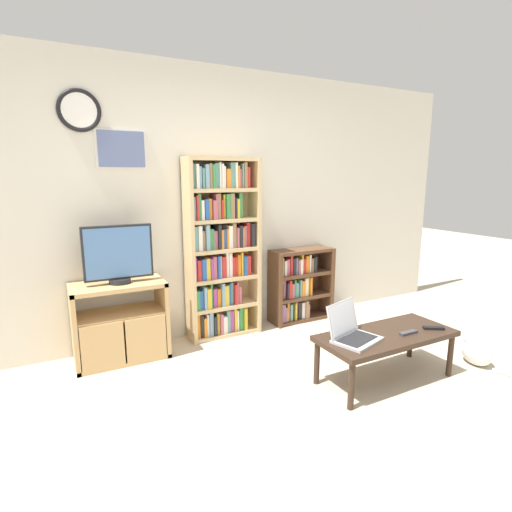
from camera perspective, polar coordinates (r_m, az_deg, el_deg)
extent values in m
plane|color=#BCAD93|center=(2.65, 10.57, -25.49)|extent=(18.00, 18.00, 0.00)
cube|color=beige|center=(3.96, -7.69, 7.19)|extent=(6.23, 0.06, 2.60)
torus|color=black|center=(3.72, -23.95, 18.49)|extent=(0.34, 0.04, 0.34)
cylinder|color=white|center=(3.72, -23.95, 18.49)|extent=(0.28, 0.02, 0.28)
cube|color=silver|center=(3.74, -18.67, 14.26)|extent=(0.43, 0.01, 0.33)
cube|color=slate|center=(3.73, -18.66, 14.27)|extent=(0.39, 0.02, 0.30)
cube|color=tan|center=(3.68, -24.58, -9.42)|extent=(0.04, 0.41, 0.69)
cube|color=tan|center=(3.77, -13.26, -8.14)|extent=(0.04, 0.41, 0.69)
cube|color=tan|center=(3.61, -19.16, -3.96)|extent=(0.77, 0.41, 0.04)
cube|color=tan|center=(3.83, -18.52, -13.38)|extent=(0.77, 0.41, 0.04)
cube|color=tan|center=(3.68, -18.90, -7.81)|extent=(0.70, 0.38, 0.04)
cube|color=tan|center=(3.55, -21.04, -11.95)|extent=(0.34, 0.02, 0.38)
cube|color=tan|center=(3.60, -15.40, -11.26)|extent=(0.34, 0.02, 0.38)
cylinder|color=black|center=(3.59, -18.86, -3.37)|extent=(0.18, 0.18, 0.04)
cube|color=black|center=(3.54, -19.12, 0.52)|extent=(0.56, 0.05, 0.46)
cube|color=#4770A8|center=(3.52, -19.05, 0.45)|extent=(0.53, 0.01, 0.42)
cube|color=tan|center=(3.79, -9.52, 0.49)|extent=(0.04, 0.26, 1.76)
cube|color=tan|center=(4.05, -0.27, 1.35)|extent=(0.04, 0.26, 1.76)
cube|color=tan|center=(4.01, -5.41, 1.21)|extent=(0.72, 0.02, 1.76)
cube|color=tan|center=(4.15, -4.54, -10.83)|extent=(0.65, 0.22, 0.04)
cube|color=tan|center=(4.05, -4.61, -7.07)|extent=(0.65, 0.22, 0.04)
cube|color=tan|center=(3.96, -4.67, -3.14)|extent=(0.65, 0.22, 0.04)
cube|color=tan|center=(3.90, -4.74, 0.93)|extent=(0.65, 0.22, 0.04)
cube|color=tan|center=(3.86, -4.81, 5.12)|extent=(0.65, 0.22, 0.04)
cube|color=tan|center=(3.84, -4.88, 9.37)|extent=(0.65, 0.22, 0.04)
cube|color=tan|center=(3.84, -4.95, 13.65)|extent=(0.65, 0.22, 0.04)
cube|color=orange|center=(4.01, -8.62, -9.61)|extent=(0.04, 0.16, 0.24)
cube|color=#232328|center=(4.02, -8.06, -9.62)|extent=(0.03, 0.18, 0.23)
cube|color=orange|center=(4.04, -7.61, -9.80)|extent=(0.03, 0.17, 0.19)
cube|color=white|center=(4.05, -7.22, -9.53)|extent=(0.02, 0.16, 0.22)
cube|color=#759EB7|center=(4.05, -6.76, -9.35)|extent=(0.04, 0.18, 0.24)
cube|color=#232328|center=(4.06, -6.24, -9.59)|extent=(0.03, 0.20, 0.19)
cube|color=gold|center=(4.08, -5.81, -9.35)|extent=(0.03, 0.17, 0.21)
cube|color=#B75B70|center=(4.09, -5.36, -9.36)|extent=(0.03, 0.20, 0.21)
cube|color=white|center=(4.11, -4.86, -9.47)|extent=(0.04, 0.19, 0.18)
cube|color=#5B9389|center=(4.11, -4.38, -9.04)|extent=(0.03, 0.18, 0.23)
cube|color=#9E4293|center=(4.13, -3.86, -8.97)|extent=(0.04, 0.16, 0.22)
cube|color=gold|center=(4.15, -3.35, -8.82)|extent=(0.03, 0.17, 0.23)
cube|color=white|center=(4.16, -3.00, -8.90)|extent=(0.02, 0.16, 0.21)
cube|color=#388947|center=(4.17, -2.53, -8.68)|extent=(0.04, 0.17, 0.23)
cube|color=gold|center=(4.18, -2.00, -8.68)|extent=(0.03, 0.20, 0.23)
cube|color=#388947|center=(3.92, -8.72, -6.05)|extent=(0.04, 0.19, 0.19)
cube|color=#2856A8|center=(3.93, -8.16, -6.01)|extent=(0.04, 0.18, 0.18)
cube|color=#759EB7|center=(3.93, -7.66, -5.74)|extent=(0.03, 0.20, 0.22)
cube|color=gold|center=(3.95, -7.13, -5.80)|extent=(0.04, 0.20, 0.20)
cube|color=#388947|center=(3.96, -6.73, -5.46)|extent=(0.02, 0.16, 0.23)
cube|color=#9E4293|center=(3.98, -6.24, -5.75)|extent=(0.04, 0.17, 0.18)
cube|color=orange|center=(4.00, -5.68, -5.72)|extent=(0.03, 0.16, 0.18)
cube|color=#759EB7|center=(4.00, -5.18, -5.30)|extent=(0.03, 0.20, 0.23)
cube|color=gold|center=(4.02, -4.66, -5.42)|extent=(0.04, 0.19, 0.20)
cube|color=#2856A8|center=(4.03, -4.21, -5.27)|extent=(0.02, 0.17, 0.21)
cube|color=#5B9389|center=(4.05, -3.86, -5.13)|extent=(0.02, 0.16, 0.22)
cube|color=red|center=(4.05, -3.38, -5.25)|extent=(0.03, 0.20, 0.20)
cube|color=#B75B70|center=(4.07, -3.07, -5.11)|extent=(0.02, 0.17, 0.21)
cube|color=#B75B70|center=(4.08, -2.75, -5.32)|extent=(0.02, 0.18, 0.18)
cube|color=#9E4293|center=(3.84, -8.98, -1.70)|extent=(0.03, 0.17, 0.23)
cube|color=red|center=(3.85, -8.46, -1.88)|extent=(0.04, 0.19, 0.20)
cube|color=#2856A8|center=(3.86, -7.85, -1.77)|extent=(0.04, 0.20, 0.20)
cube|color=gold|center=(3.88, -7.25, -1.68)|extent=(0.04, 0.18, 0.21)
cube|color=#9E4293|center=(3.89, -6.75, -1.67)|extent=(0.02, 0.19, 0.20)
cube|color=#B75B70|center=(3.90, -6.30, -1.50)|extent=(0.04, 0.18, 0.22)
cube|color=#2856A8|center=(3.91, -5.78, -1.43)|extent=(0.02, 0.20, 0.22)
cube|color=white|center=(3.93, -5.47, -1.42)|extent=(0.02, 0.16, 0.21)
cube|color=red|center=(3.94, -4.98, -1.41)|extent=(0.04, 0.17, 0.21)
cube|color=white|center=(3.96, -4.50, -1.13)|extent=(0.03, 0.16, 0.24)
cube|color=white|center=(3.97, -4.05, -1.10)|extent=(0.03, 0.16, 0.24)
cube|color=red|center=(3.99, -3.60, -1.38)|extent=(0.03, 0.15, 0.19)
cube|color=red|center=(4.00, -3.20, -1.32)|extent=(0.02, 0.16, 0.19)
cube|color=orange|center=(4.01, -2.84, -1.16)|extent=(0.03, 0.16, 0.21)
cube|color=gold|center=(4.01, -2.45, -0.97)|extent=(0.02, 0.18, 0.23)
cube|color=#2856A8|center=(4.02, -2.03, -1.20)|extent=(0.04, 0.20, 0.19)
cube|color=red|center=(4.05, -1.52, -1.15)|extent=(0.04, 0.18, 0.19)
cube|color=#5B9389|center=(3.78, -8.99, 2.55)|extent=(0.04, 0.19, 0.23)
cube|color=white|center=(3.80, -8.36, 2.64)|extent=(0.04, 0.18, 0.24)
cube|color=#93704C|center=(3.82, -7.84, 2.30)|extent=(0.03, 0.17, 0.18)
cube|color=#759EB7|center=(3.82, -7.31, 2.74)|extent=(0.04, 0.19, 0.24)
cube|color=#388947|center=(3.84, -6.75, 2.49)|extent=(0.04, 0.17, 0.20)
cube|color=#B75B70|center=(3.86, -6.17, 2.39)|extent=(0.04, 0.16, 0.18)
cube|color=#232328|center=(3.86, -5.65, 2.83)|extent=(0.03, 0.19, 0.23)
cube|color=orange|center=(3.88, -5.27, 2.50)|extent=(0.02, 0.19, 0.18)
cube|color=#2856A8|center=(3.89, -4.89, 2.57)|extent=(0.03, 0.17, 0.19)
cube|color=orange|center=(3.90, -4.53, 2.61)|extent=(0.02, 0.18, 0.19)
cube|color=white|center=(3.91, -4.12, 2.84)|extent=(0.04, 0.18, 0.22)
cube|color=#93704C|center=(3.93, -3.56, 3.06)|extent=(0.04, 0.18, 0.24)
cube|color=#B75B70|center=(3.94, -3.08, 2.77)|extent=(0.02, 0.19, 0.20)
cube|color=#232328|center=(3.95, -2.65, 2.92)|extent=(0.03, 0.19, 0.21)
cube|color=gold|center=(3.97, -2.29, 2.82)|extent=(0.02, 0.16, 0.19)
cube|color=#B75B70|center=(3.98, -2.00, 2.94)|extent=(0.03, 0.16, 0.21)
cube|color=red|center=(4.00, -1.54, 3.18)|extent=(0.04, 0.16, 0.23)
cube|color=#232328|center=(4.01, -0.97, 3.14)|extent=(0.04, 0.20, 0.23)
cube|color=#759EB7|center=(3.75, -9.21, 6.74)|extent=(0.03, 0.17, 0.21)
cube|color=red|center=(3.76, -8.78, 6.86)|extent=(0.02, 0.20, 0.23)
cube|color=#388947|center=(3.77, -8.46, 6.99)|extent=(0.03, 0.18, 0.24)
cube|color=white|center=(3.78, -8.03, 6.57)|extent=(0.03, 0.19, 0.18)
cube|color=#2856A8|center=(3.79, -7.46, 6.66)|extent=(0.04, 0.20, 0.19)
cube|color=orange|center=(3.81, -6.95, 6.72)|extent=(0.03, 0.17, 0.19)
cube|color=#B75B70|center=(3.82, -6.38, 6.63)|extent=(0.03, 0.20, 0.18)
cube|color=#B75B70|center=(3.83, -6.05, 7.08)|extent=(0.02, 0.18, 0.23)
cube|color=#93704C|center=(3.84, -5.69, 7.13)|extent=(0.03, 0.17, 0.24)
cube|color=red|center=(3.85, -5.24, 6.71)|extent=(0.02, 0.18, 0.18)
cube|color=gold|center=(3.86, -4.97, 7.09)|extent=(0.02, 0.16, 0.23)
cube|color=#388947|center=(3.87, -4.47, 7.14)|extent=(0.04, 0.20, 0.23)
cube|color=#93704C|center=(3.88, -3.88, 7.21)|extent=(0.04, 0.19, 0.24)
cube|color=#232328|center=(3.90, -3.41, 6.92)|extent=(0.02, 0.19, 0.20)
cube|color=gold|center=(3.91, -3.06, 6.85)|extent=(0.03, 0.19, 0.19)
cube|color=#388947|center=(3.93, -2.64, 7.26)|extent=(0.04, 0.16, 0.24)
cube|color=#5B9389|center=(3.75, -9.33, 11.20)|extent=(0.04, 0.16, 0.22)
cube|color=white|center=(3.75, -8.79, 11.17)|extent=(0.03, 0.20, 0.22)
cube|color=#759EB7|center=(3.77, -8.36, 11.03)|extent=(0.03, 0.17, 0.20)
cube|color=#5B9389|center=(3.78, -7.89, 10.93)|extent=(0.02, 0.17, 0.18)
cube|color=#759EB7|center=(3.78, -7.40, 11.20)|extent=(0.04, 0.19, 0.22)
cube|color=#93704C|center=(3.79, -6.92, 11.27)|extent=(0.02, 0.19, 0.22)
cube|color=#388947|center=(3.80, -6.49, 11.21)|extent=(0.03, 0.20, 0.21)
cube|color=#5B9389|center=(3.82, -6.03, 11.32)|extent=(0.04, 0.17, 0.23)
cube|color=white|center=(3.83, -5.60, 11.38)|extent=(0.02, 0.19, 0.24)
cube|color=white|center=(3.84, -5.27, 11.29)|extent=(0.02, 0.19, 0.22)
cube|color=white|center=(3.85, -4.94, 11.15)|extent=(0.03, 0.16, 0.20)
cube|color=orange|center=(3.87, -4.37, 10.98)|extent=(0.04, 0.17, 0.18)
cube|color=#5B9389|center=(3.89, -3.80, 11.42)|extent=(0.04, 0.17, 0.24)
cube|color=white|center=(3.89, -3.32, 11.41)|extent=(0.02, 0.19, 0.23)
cube|color=orange|center=(3.91, -2.98, 11.22)|extent=(0.02, 0.18, 0.21)
cube|color=#B75B70|center=(3.92, -2.68, 11.01)|extent=(0.02, 0.16, 0.18)
cube|color=#5B9389|center=(3.93, -2.36, 11.37)|extent=(0.02, 0.17, 0.23)
cube|color=#93704C|center=(3.93, -2.02, 11.46)|extent=(0.03, 0.19, 0.24)
cube|color=red|center=(3.96, -1.60, 11.13)|extent=(0.04, 0.16, 0.19)
cube|color=brown|center=(4.27, 2.74, -4.71)|extent=(0.04, 0.27, 0.80)
cube|color=brown|center=(4.63, 9.97, -3.57)|extent=(0.04, 0.27, 0.80)
cube|color=brown|center=(4.54, 5.63, -3.76)|extent=(0.71, 0.02, 0.80)
cube|color=brown|center=(4.56, 6.40, -8.77)|extent=(0.64, 0.23, 0.04)
cube|color=brown|center=(4.48, 6.47, -5.70)|extent=(0.64, 0.23, 0.04)
cube|color=brown|center=(4.41, 6.55, -2.53)|extent=(0.64, 0.23, 0.04)
cube|color=brown|center=(4.36, 6.62, 0.73)|extent=(0.64, 0.23, 0.04)
cube|color=#9E4293|center=(4.37, 3.16, -7.93)|extent=(0.04, 0.20, 0.20)
cube|color=#5B9389|center=(4.39, 3.52, -7.90)|extent=(0.02, 0.19, 0.20)
cube|color=#B75B70|center=(4.41, 3.81, -8.04)|extent=(0.03, 0.20, 0.16)
cube|color=orange|center=(4.42, 4.10, -7.71)|extent=(0.02, 0.17, 0.20)
cube|color=#5B9389|center=(4.44, 4.49, -7.76)|extent=(0.03, 0.19, 0.19)
cube|color=#232328|center=(4.46, 4.78, -7.81)|extent=(0.02, 0.17, 0.17)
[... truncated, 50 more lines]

